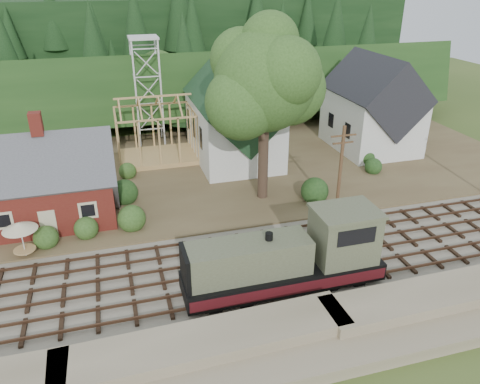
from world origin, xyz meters
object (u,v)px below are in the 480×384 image
object	(u,v)px
car_red	(394,144)
patio_set	(20,228)
locomotive	(291,259)
car_blue	(98,215)

from	to	relation	value
car_red	patio_set	bearing A→B (deg)	132.55
locomotive	car_blue	distance (m)	17.27
locomotive	car_red	distance (m)	29.70
locomotive	patio_set	bearing A→B (deg)	153.61
locomotive	car_red	bearing A→B (deg)	44.67
car_red	patio_set	world-z (taller)	patio_set
locomotive	car_blue	world-z (taller)	locomotive
locomotive	patio_set	xyz separation A→B (m)	(-17.14, 8.50, 0.34)
car_red	car_blue	bearing A→B (deg)	129.09
locomotive	car_red	xyz separation A→B (m)	(21.09, 20.86, -1.42)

